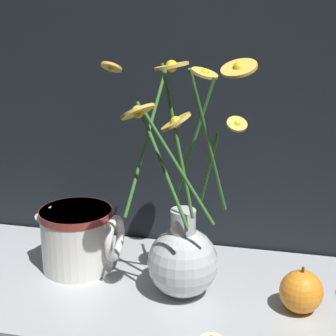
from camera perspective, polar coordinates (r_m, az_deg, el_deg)
name	(u,v)px	position (r m, az deg, el deg)	size (l,w,h in m)	color
ground_plane	(161,294)	(0.92, -0.69, -12.64)	(6.00, 6.00, 0.00)	black
shelf	(161,290)	(0.92, -0.69, -12.32)	(0.87, 0.34, 0.01)	#B2B7BC
vase_with_flowers	(183,251)	(0.86, 1.51, -8.41)	(0.25, 0.20, 0.37)	silver
ceramic_pitcher	(78,236)	(0.96, -9.12, -6.84)	(0.15, 0.12, 0.12)	white
orange_fruit	(301,292)	(0.86, 13.38, -12.12)	(0.06, 0.06, 0.07)	orange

